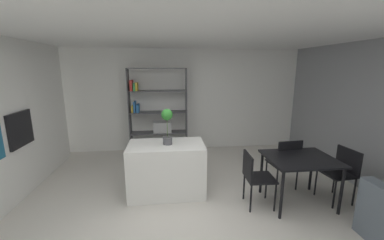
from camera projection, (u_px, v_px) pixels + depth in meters
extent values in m
plane|color=beige|center=(185.00, 222.00, 3.33)|extent=(8.99, 8.99, 0.00)
cube|color=white|center=(183.00, 24.00, 2.75)|extent=(6.54, 6.37, 0.06)
cube|color=white|center=(175.00, 100.00, 6.11)|extent=(6.54, 0.06, 2.59)
cube|color=black|center=(20.00, 129.00, 3.83)|extent=(0.04, 0.62, 0.57)
cylinder|color=#B7BABC|center=(16.00, 115.00, 3.78)|extent=(0.02, 0.50, 0.02)
cube|color=white|center=(167.00, 169.00, 4.04)|extent=(1.27, 0.74, 0.88)
cylinder|color=#4C4C51|center=(168.00, 141.00, 3.92)|extent=(0.15, 0.15, 0.12)
cylinder|color=#476633|center=(167.00, 128.00, 3.87)|extent=(0.01, 0.01, 0.31)
sphere|color=#2F812E|center=(167.00, 115.00, 3.82)|extent=(0.19, 0.19, 0.19)
cube|color=#4C4C51|center=(130.00, 113.00, 5.72)|extent=(0.02, 0.34, 2.12)
cube|color=#4C4C51|center=(186.00, 111.00, 5.87)|extent=(0.02, 0.34, 2.12)
cube|color=#4C4C51|center=(157.00, 68.00, 5.57)|extent=(1.40, 0.34, 0.02)
cube|color=#4C4C51|center=(160.00, 152.00, 6.03)|extent=(1.40, 0.34, 0.02)
cube|color=#4C4C51|center=(159.00, 132.00, 5.91)|extent=(1.36, 0.34, 0.02)
cube|color=#4C4C51|center=(158.00, 112.00, 5.80)|extent=(1.36, 0.34, 0.02)
cube|color=#4C4C51|center=(158.00, 91.00, 5.68)|extent=(1.36, 0.34, 0.02)
cube|color=silver|center=(139.00, 149.00, 5.95)|extent=(0.05, 0.28, 0.20)
cube|color=#338E4C|center=(142.00, 150.00, 5.96)|extent=(0.05, 0.28, 0.16)
cube|color=gold|center=(133.00, 109.00, 5.71)|extent=(0.03, 0.28, 0.16)
cube|color=#2D6BAD|center=(135.00, 107.00, 5.71)|extent=(0.04, 0.28, 0.26)
cube|color=#2D6BAD|center=(138.00, 108.00, 5.72)|extent=(0.06, 0.28, 0.19)
cube|color=red|center=(132.00, 85.00, 5.59)|extent=(0.06, 0.28, 0.25)
cube|color=#338E4C|center=(135.00, 87.00, 5.61)|extent=(0.04, 0.28, 0.18)
cube|color=gold|center=(137.00, 87.00, 5.61)|extent=(0.04, 0.28, 0.19)
cube|color=#B7BABC|center=(162.00, 127.00, 5.89)|extent=(0.44, 0.30, 0.26)
cube|color=black|center=(300.00, 158.00, 3.66)|extent=(1.03, 0.85, 0.03)
cylinder|color=black|center=(282.00, 195.00, 3.34)|extent=(0.04, 0.04, 0.74)
cylinder|color=black|center=(341.00, 191.00, 3.43)|extent=(0.04, 0.04, 0.74)
cylinder|color=black|center=(261.00, 173.00, 4.05)|extent=(0.04, 0.04, 0.74)
cylinder|color=black|center=(311.00, 170.00, 4.14)|extent=(0.04, 0.04, 0.74)
cube|color=black|center=(336.00, 173.00, 3.78)|extent=(0.47, 0.50, 0.03)
cube|color=black|center=(348.00, 160.00, 3.78)|extent=(0.08, 0.46, 0.38)
cylinder|color=black|center=(316.00, 182.00, 3.99)|extent=(0.03, 0.03, 0.46)
cylinder|color=black|center=(334.00, 195.00, 3.61)|extent=(0.03, 0.03, 0.46)
cylinder|color=black|center=(334.00, 180.00, 4.06)|extent=(0.03, 0.03, 0.46)
cylinder|color=black|center=(354.00, 192.00, 3.68)|extent=(0.03, 0.03, 0.46)
cube|color=black|center=(282.00, 163.00, 4.25)|extent=(0.48, 0.47, 0.03)
cube|color=black|center=(290.00, 154.00, 4.01)|extent=(0.45, 0.07, 0.46)
cylinder|color=black|center=(285.00, 170.00, 4.52)|extent=(0.03, 0.03, 0.43)
cylinder|color=black|center=(266.00, 171.00, 4.44)|extent=(0.03, 0.03, 0.43)
cylinder|color=black|center=(297.00, 178.00, 4.16)|extent=(0.03, 0.03, 0.43)
cylinder|color=black|center=(277.00, 180.00, 4.09)|extent=(0.03, 0.03, 0.43)
cube|color=black|center=(260.00, 178.00, 3.65)|extent=(0.45, 0.44, 0.03)
cube|color=black|center=(248.00, 166.00, 3.59)|extent=(0.05, 0.43, 0.39)
cylinder|color=black|center=(275.00, 198.00, 3.54)|extent=(0.03, 0.03, 0.45)
cylinder|color=black|center=(266.00, 186.00, 3.89)|extent=(0.03, 0.03, 0.45)
cylinder|color=black|center=(251.00, 198.00, 3.51)|extent=(0.03, 0.03, 0.45)
cylinder|color=black|center=(244.00, 186.00, 3.87)|extent=(0.03, 0.03, 0.45)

